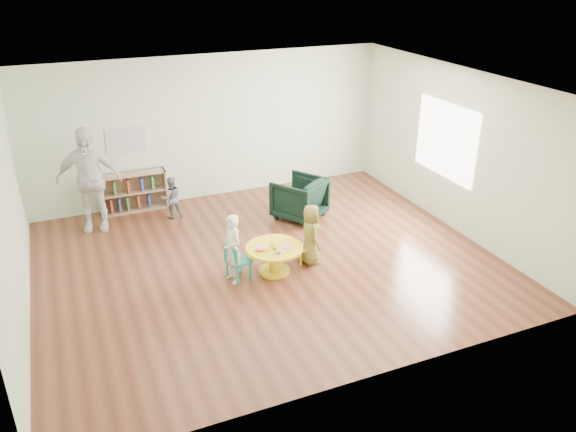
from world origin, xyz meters
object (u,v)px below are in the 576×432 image
(kid_chair_left, at_px, (236,261))
(kid_chair_right, at_px, (308,246))
(bookshelf, at_px, (133,192))
(adult_caretaker, at_px, (89,180))
(armchair, at_px, (299,198))
(child_right, at_px, (311,234))
(child_left, at_px, (232,249))
(toddler, at_px, (171,197))
(activity_table, at_px, (274,255))

(kid_chair_left, relative_size, kid_chair_right, 1.18)
(bookshelf, relative_size, adult_caretaker, 0.64)
(adult_caretaker, bearing_deg, armchair, -2.06)
(kid_chair_left, relative_size, child_right, 0.59)
(adult_caretaker, bearing_deg, kid_chair_right, -27.14)
(kid_chair_right, bearing_deg, child_right, -136.92)
(child_left, xyz_separation_m, child_right, (1.29, 0.06, -0.04))
(kid_chair_right, relative_size, child_right, 0.51)
(armchair, relative_size, toddler, 1.05)
(child_left, bearing_deg, child_right, 80.57)
(armchair, xyz_separation_m, toddler, (-2.17, 0.91, 0.02))
(kid_chair_left, xyz_separation_m, bookshelf, (-1.00, 3.19, 0.05))
(activity_table, bearing_deg, toddler, 111.29)
(armchair, relative_size, adult_caretaker, 0.45)
(kid_chair_left, distance_m, kid_chair_right, 1.22)
(child_left, height_order, child_right, child_left)
(child_left, bearing_deg, armchair, 120.59)
(toddler, xyz_separation_m, adult_caretaker, (-1.37, 0.06, 0.54))
(child_right, bearing_deg, kid_chair_left, 97.14)
(child_left, relative_size, child_right, 1.09)
(bookshelf, height_order, armchair, armchair)
(activity_table, relative_size, child_left, 0.82)
(armchair, distance_m, child_right, 1.70)
(armchair, distance_m, adult_caretaker, 3.71)
(armchair, height_order, child_right, child_right)
(child_left, distance_m, adult_caretaker, 3.17)
(activity_table, height_order, child_left, child_left)
(bookshelf, xyz_separation_m, adult_caretaker, (-0.77, -0.57, 0.57))
(bookshelf, xyz_separation_m, child_right, (2.24, -3.15, 0.12))
(toddler, bearing_deg, adult_caretaker, -3.72)
(toddler, bearing_deg, bookshelf, -47.91)
(activity_table, distance_m, armchair, 2.04)
(kid_chair_left, xyz_separation_m, child_left, (-0.05, -0.02, 0.22))
(kid_chair_left, height_order, child_right, child_right)
(adult_caretaker, bearing_deg, child_left, -43.66)
(kid_chair_left, bearing_deg, child_right, 72.62)
(kid_chair_right, distance_m, bookshelf, 3.83)
(armchair, distance_m, child_left, 2.47)
(child_left, bearing_deg, toddler, 175.82)
(kid_chair_right, height_order, armchair, armchair)
(kid_chair_right, height_order, toddler, toddler)
(child_left, height_order, adult_caretaker, adult_caretaker)
(activity_table, bearing_deg, adult_caretaker, 131.90)
(bookshelf, bearing_deg, child_left, -73.55)
(armchair, relative_size, child_right, 0.86)
(activity_table, bearing_deg, child_right, 5.94)
(kid_chair_left, bearing_deg, kid_chair_right, 74.26)
(child_right, bearing_deg, adult_caretaker, 54.67)
(kid_chair_right, distance_m, adult_caretaker, 3.99)
(kid_chair_right, distance_m, toddler, 2.97)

